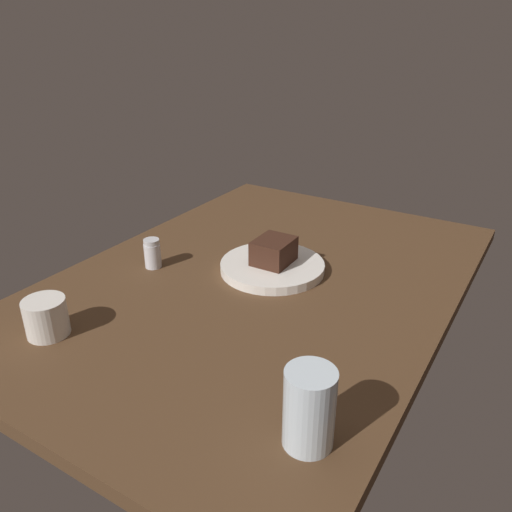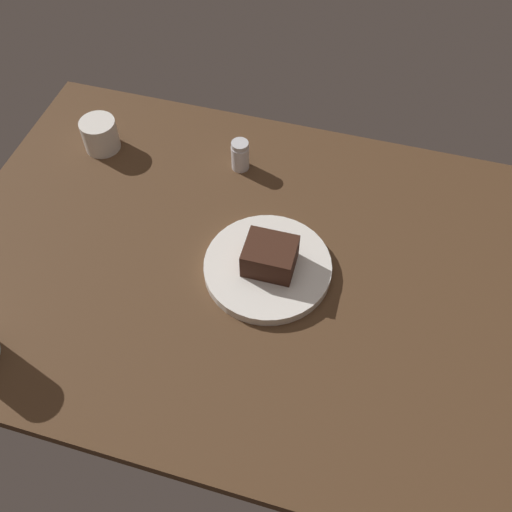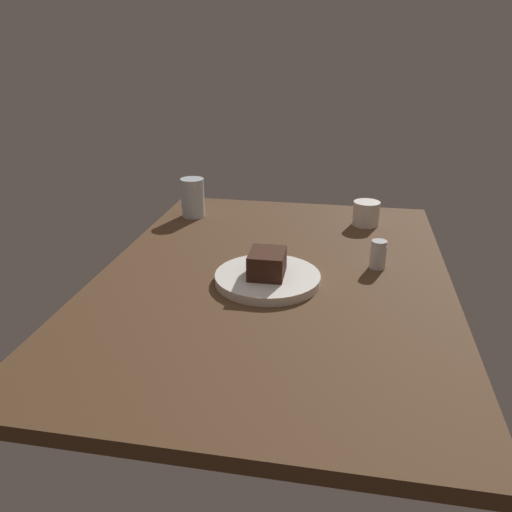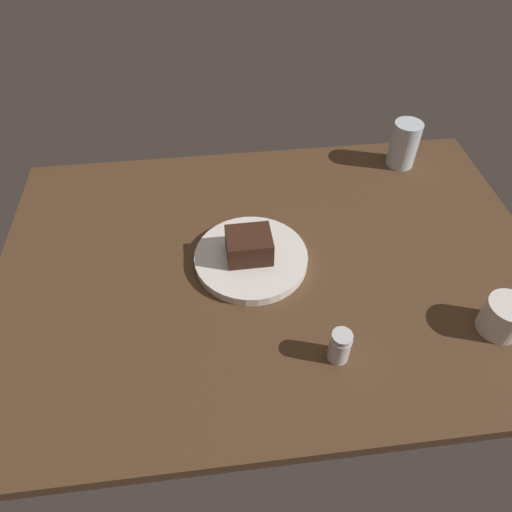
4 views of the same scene
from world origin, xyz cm
name	(u,v)px [view 3 (image 3 of 4)]	position (x,y,z in cm)	size (l,w,h in cm)	color
dining_table	(273,280)	(0.00, 0.00, 1.50)	(120.00, 84.00, 3.00)	#4C331E
dessert_plate	(268,278)	(4.60, -0.71, 4.06)	(24.75, 24.75, 2.11)	white
chocolate_cake_slice	(267,263)	(5.01, -0.79, 8.02)	(9.62, 8.11, 5.81)	#381E14
salt_shaker	(378,255)	(-8.64, 24.89, 6.54)	(3.98, 3.98, 7.18)	silver
water_glass	(193,198)	(-39.69, -31.99, 9.14)	(7.38, 7.38, 12.28)	silver
coffee_cup	(366,213)	(-40.93, 22.37, 6.68)	(8.00, 8.00, 7.36)	silver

